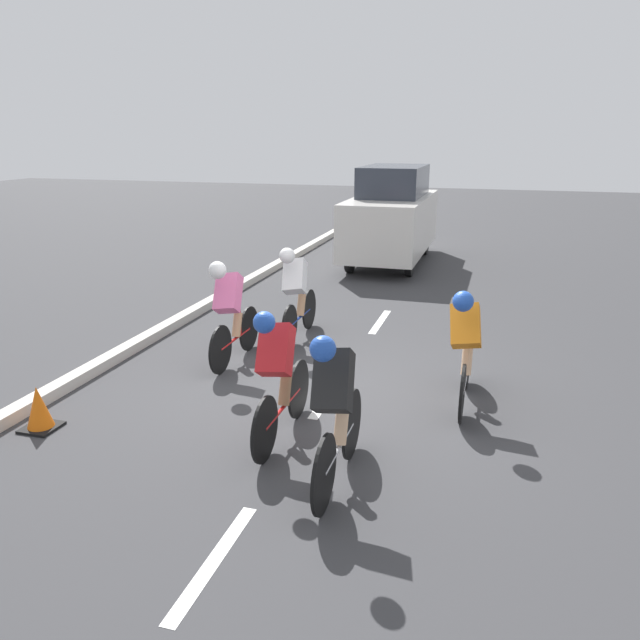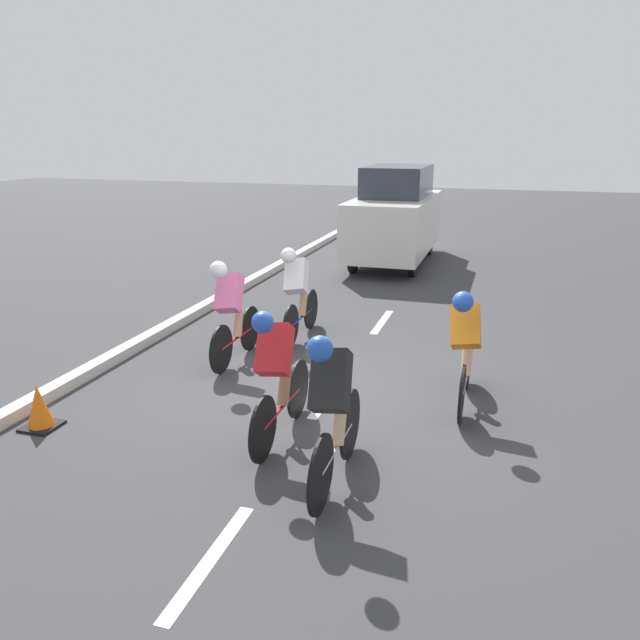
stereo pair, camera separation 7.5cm
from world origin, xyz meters
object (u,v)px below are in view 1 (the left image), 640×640
Objects in this scene: cyclist_red at (278,372)px; traffic_cone at (39,409)px; cyclist_white at (296,290)px; support_car at (392,216)px; cyclist_orange at (465,344)px; cyclist_pink at (230,308)px; cyclist_black at (335,406)px.

cyclist_red is 2.66m from traffic_cone.
cyclist_white is 3.31× the size of traffic_cone.
support_car is at bearing -93.06° from cyclist_white.
cyclist_orange is at bearing -156.32° from traffic_cone.
cyclist_pink is at bearing -9.83° from cyclist_orange.
cyclist_black is (-2.19, 2.63, -0.00)m from cyclist_pink.
cyclist_orange is (-2.64, 1.80, -0.02)m from cyclist_white.
traffic_cone is at bearing -3.20° from cyclist_black.
cyclist_black is at bearing 138.88° from cyclist_red.
cyclist_pink is 3.42m from cyclist_black.
cyclist_black is 2.30m from cyclist_orange.
cyclist_orange reaches higher than traffic_cone.
cyclist_white reaches higher than cyclist_red.
cyclist_white is 6.28m from support_car.
traffic_cone is at bearing 64.79° from cyclist_pink.
support_car is at bearing -74.01° from cyclist_orange.
support_car is 8.78× the size of traffic_cone.
cyclist_black is at bearing 113.22° from cyclist_white.
cyclist_orange is (-1.76, -1.40, 0.00)m from cyclist_red.
cyclist_red is at bearing 125.89° from cyclist_pink.
cyclist_black is at bearing 129.80° from cyclist_pink.
cyclist_black is 0.39× the size of support_car.
cyclist_black reaches higher than cyclist_white.
support_car reaches higher than cyclist_orange.
cyclist_pink is 0.97× the size of cyclist_black.
cyclist_orange is 8.39m from support_car.
cyclist_orange is (-0.98, -2.08, -0.02)m from cyclist_black.
cyclist_pink reaches higher than cyclist_red.
traffic_cone is (3.34, -0.19, -0.55)m from cyclist_black.
support_car is (-0.86, -7.51, 0.35)m from cyclist_pink.
cyclist_red is at bearing 105.45° from cyclist_white.
cyclist_pink is at bearing -50.20° from cyclist_black.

